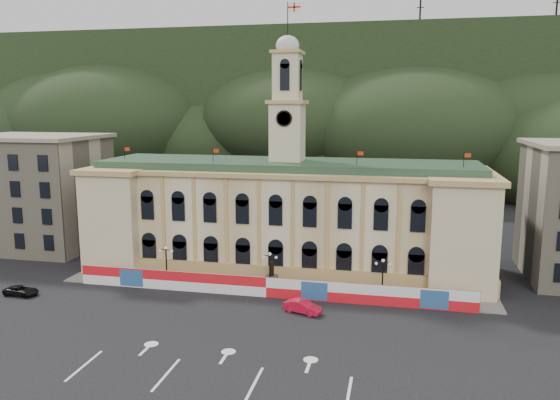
% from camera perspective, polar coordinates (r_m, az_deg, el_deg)
% --- Properties ---
extents(ground, '(260.00, 260.00, 0.00)m').
position_cam_1_polar(ground, '(55.08, -5.24, -15.29)').
color(ground, black).
rests_on(ground, ground).
extents(lane_markings, '(26.00, 10.00, 0.02)m').
position_cam_1_polar(lane_markings, '(50.83, -7.00, -17.59)').
color(lane_markings, white).
rests_on(lane_markings, ground).
extents(hill_ridge, '(230.00, 80.00, 64.00)m').
position_cam_1_polar(hill_ridge, '(170.20, 7.12, 8.51)').
color(hill_ridge, black).
rests_on(hill_ridge, ground).
extents(city_hall, '(56.20, 17.60, 37.10)m').
position_cam_1_polar(city_hall, '(78.20, 0.70, -1.57)').
color(city_hall, beige).
rests_on(city_hall, ground).
extents(side_building_left, '(21.00, 17.00, 18.60)m').
position_cam_1_polar(side_building_left, '(98.66, -24.16, 0.83)').
color(side_building_left, tan).
rests_on(side_building_left, ground).
extents(hoarding_fence, '(50.00, 0.44, 2.50)m').
position_cam_1_polar(hoarding_fence, '(68.06, -1.39, -9.09)').
color(hoarding_fence, red).
rests_on(hoarding_fence, ground).
extents(pavement, '(56.00, 5.50, 0.16)m').
position_cam_1_polar(pavement, '(70.93, -0.92, -9.29)').
color(pavement, slate).
rests_on(pavement, ground).
extents(statue, '(1.40, 1.40, 3.72)m').
position_cam_1_polar(statue, '(70.80, -0.87, -8.38)').
color(statue, '#595651').
rests_on(statue, ground).
extents(lamp_left, '(1.96, 0.44, 5.15)m').
position_cam_1_polar(lamp_left, '(73.65, -11.80, -6.33)').
color(lamp_left, black).
rests_on(lamp_left, ground).
extents(lamp_center, '(1.96, 0.44, 5.15)m').
position_cam_1_polar(lamp_center, '(69.30, -1.06, -7.16)').
color(lamp_center, black).
rests_on(lamp_center, ground).
extents(lamp_right, '(1.96, 0.44, 5.15)m').
position_cam_1_polar(lamp_right, '(67.63, 10.67, -7.77)').
color(lamp_right, black).
rests_on(lamp_right, ground).
extents(red_sedan, '(4.16, 5.34, 1.46)m').
position_cam_1_polar(red_sedan, '(63.34, 2.38, -11.08)').
color(red_sedan, red).
rests_on(red_sedan, ground).
extents(black_suv, '(2.32, 4.47, 1.20)m').
position_cam_1_polar(black_suv, '(75.97, -25.43, -8.56)').
color(black_suv, black).
rests_on(black_suv, ground).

